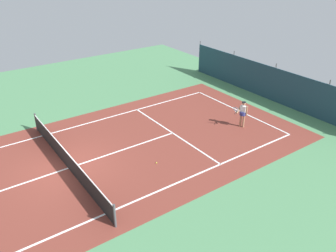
# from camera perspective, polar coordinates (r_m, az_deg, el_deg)

# --- Properties ---
(ground_plane) EXTENTS (36.00, 36.00, 0.00)m
(ground_plane) POSITION_cam_1_polar(r_m,az_deg,el_deg) (18.14, -15.95, -6.66)
(ground_plane) COLOR #4C8456
(court_surface) EXTENTS (11.02, 26.60, 0.01)m
(court_surface) POSITION_cam_1_polar(r_m,az_deg,el_deg) (18.13, -15.95, -6.65)
(court_surface) COLOR brown
(court_surface) RESTS_ON ground
(tennis_net) EXTENTS (10.12, 0.10, 1.10)m
(tennis_net) POSITION_cam_1_polar(r_m,az_deg,el_deg) (17.87, -16.15, -5.29)
(tennis_net) COLOR black
(tennis_net) RESTS_ON ground
(back_fence) EXTENTS (16.30, 0.98, 2.70)m
(back_fence) POSITION_cam_1_polar(r_m,az_deg,el_deg) (26.40, 17.33, 5.65)
(back_fence) COLOR #1E3D4C
(back_fence) RESTS_ON ground
(tennis_player) EXTENTS (0.57, 0.82, 1.64)m
(tennis_player) POSITION_cam_1_polar(r_m,az_deg,el_deg) (21.43, 12.12, 2.20)
(tennis_player) COLOR #9E7051
(tennis_player) RESTS_ON ground
(tennis_ball_near_player) EXTENTS (0.07, 0.07, 0.07)m
(tennis_ball_near_player) POSITION_cam_1_polar(r_m,az_deg,el_deg) (17.81, -1.91, -6.04)
(tennis_ball_near_player) COLOR #CCDB33
(tennis_ball_near_player) RESTS_ON ground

